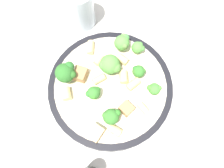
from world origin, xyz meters
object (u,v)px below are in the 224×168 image
(rigatoni_6, at_px, (68,94))
(pasta_bowl, at_px, (112,88))
(rigatoni_0, at_px, (101,60))
(rigatoni_5, at_px, (117,130))
(chicken_chunk_1, at_px, (82,74))
(rigatoni_1, at_px, (124,59))
(chicken_chunk_2, at_px, (97,133))
(broccoli_floret_2, at_px, (113,65))
(broccoli_floret_3, at_px, (124,42))
(rigatoni_8, at_px, (100,79))
(broccoli_floret_1, at_px, (140,71))
(rigatoni_4, at_px, (135,85))
(chicken_chunk_0, at_px, (128,109))
(broccoli_floret_0, at_px, (156,89))
(drinking_glass, at_px, (82,10))
(rigatoni_7, at_px, (145,108))
(broccoli_floret_5, at_px, (95,93))
(rigatoni_3, at_px, (125,77))
(broccoli_floret_7, at_px, (67,72))
(broccoli_floret_6, at_px, (115,116))
(rigatoni_2, at_px, (92,47))

(rigatoni_6, bearing_deg, pasta_bowl, -78.29)
(rigatoni_0, height_order, rigatoni_5, rigatoni_5)
(chicken_chunk_1, bearing_deg, rigatoni_0, -48.65)
(rigatoni_0, bearing_deg, rigatoni_5, -168.77)
(rigatoni_1, distance_m, chicken_chunk_2, 0.15)
(broccoli_floret_2, bearing_deg, pasta_bowl, 175.66)
(broccoli_floret_3, distance_m, rigatoni_1, 0.03)
(rigatoni_1, relative_size, rigatoni_8, 0.87)
(rigatoni_0, bearing_deg, broccoli_floret_1, -112.78)
(broccoli_floret_1, height_order, rigatoni_6, broccoli_floret_1)
(broccoli_floret_2, xyz_separation_m, rigatoni_8, (-0.02, 0.02, -0.02))
(rigatoni_4, distance_m, chicken_chunk_0, 0.05)
(broccoli_floret_0, distance_m, rigatoni_0, 0.12)
(chicken_chunk_2, distance_m, drinking_glass, 0.27)
(chicken_chunk_2, bearing_deg, rigatoni_6, 36.56)
(broccoli_floret_0, relative_size, rigatoni_7, 1.43)
(broccoli_floret_5, height_order, rigatoni_3, broccoli_floret_5)
(broccoli_floret_0, distance_m, rigatoni_5, 0.10)
(broccoli_floret_3, distance_m, drinking_glass, 0.13)
(chicken_chunk_1, bearing_deg, rigatoni_4, -102.80)
(broccoli_floret_0, bearing_deg, broccoli_floret_7, 78.52)
(rigatoni_0, height_order, rigatoni_3, rigatoni_3)
(rigatoni_0, bearing_deg, broccoli_floret_6, -168.18)
(rigatoni_6, bearing_deg, broccoli_floret_0, -89.23)
(rigatoni_0, height_order, rigatoni_4, rigatoni_4)
(broccoli_floret_2, height_order, broccoli_floret_5, broccoli_floret_2)
(broccoli_floret_0, distance_m, rigatoni_2, 0.16)
(rigatoni_3, bearing_deg, broccoli_floret_0, -118.26)
(rigatoni_1, bearing_deg, broccoli_floret_0, -141.00)
(broccoli_floret_6, height_order, rigatoni_3, broccoli_floret_6)
(broccoli_floret_2, height_order, rigatoni_4, broccoli_floret_2)
(broccoli_floret_5, xyz_separation_m, drinking_glass, (0.19, 0.03, -0.01))
(rigatoni_3, bearing_deg, rigatoni_5, 169.26)
(broccoli_floret_3, distance_m, chicken_chunk_0, 0.13)
(broccoli_floret_1, bearing_deg, rigatoni_6, 105.82)
(chicken_chunk_0, bearing_deg, rigatoni_0, 26.09)
(broccoli_floret_3, height_order, rigatoni_3, broccoli_floret_3)
(rigatoni_5, relative_size, rigatoni_6, 0.99)
(broccoli_floret_2, height_order, rigatoni_6, broccoli_floret_2)
(broccoli_floret_0, xyz_separation_m, chicken_chunk_2, (-0.08, 0.11, -0.01))
(broccoli_floret_5, distance_m, chicken_chunk_0, 0.07)
(broccoli_floret_2, bearing_deg, drinking_glass, 24.63)
(rigatoni_5, distance_m, rigatoni_7, 0.07)
(rigatoni_2, relative_size, rigatoni_5, 1.21)
(broccoli_floret_1, bearing_deg, chicken_chunk_1, 90.20)
(rigatoni_8, height_order, drinking_glass, drinking_glass)
(pasta_bowl, bearing_deg, chicken_chunk_2, 162.58)
(rigatoni_2, bearing_deg, rigatoni_4, -135.31)
(rigatoni_5, xyz_separation_m, chicken_chunk_2, (-0.00, 0.04, 0.00))
(broccoli_floret_3, relative_size, rigatoni_8, 1.53)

